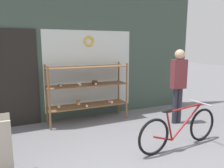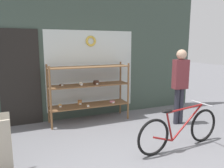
# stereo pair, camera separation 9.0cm
# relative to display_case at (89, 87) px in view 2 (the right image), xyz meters

# --- Properties ---
(storefront_facade) EXTENTS (6.37, 0.13, 3.95)m
(storefront_facade) POSITION_rel_display_case_xyz_m (-0.06, 0.38, 1.13)
(storefront_facade) COLOR #3D4C42
(storefront_facade) RESTS_ON ground_plane
(display_case) EXTENTS (1.84, 0.48, 1.34)m
(display_case) POSITION_rel_display_case_xyz_m (0.00, 0.00, 0.00)
(display_case) COLOR brown
(display_case) RESTS_ON ground_plane
(bicycle) EXTENTS (1.75, 0.46, 0.75)m
(bicycle) POSITION_rel_display_case_xyz_m (1.02, -1.94, -0.46)
(bicycle) COLOR black
(bicycle) RESTS_ON ground_plane
(pedestrian) EXTENTS (0.34, 0.22, 1.67)m
(pedestrian) POSITION_rel_display_case_xyz_m (1.80, -0.96, 0.19)
(pedestrian) COLOR #282833
(pedestrian) RESTS_ON ground_plane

